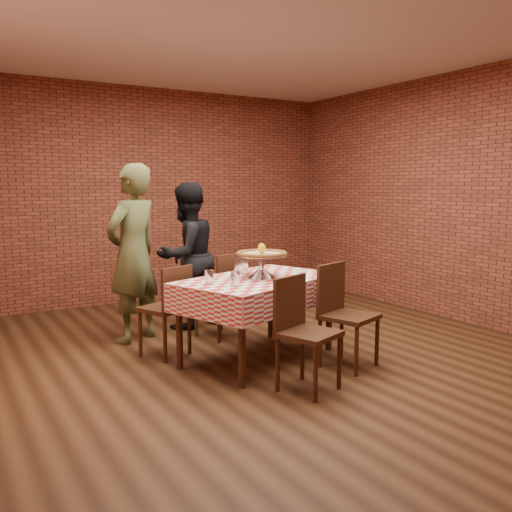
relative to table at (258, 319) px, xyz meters
name	(u,v)px	position (x,y,z in m)	size (l,w,h in m)	color
ground	(260,358)	(0.03, 0.01, -0.38)	(6.00, 6.00, 0.00)	black
back_wall	(146,196)	(0.03, 3.01, 1.08)	(5.50, 5.50, 0.00)	brown
table	(258,319)	(0.00, 0.00, 0.00)	(1.46, 0.87, 0.75)	#3D2110
tablecloth	(258,291)	(0.00, 0.00, 0.26)	(1.49, 0.91, 0.25)	#BB3229
pizza_stand	(262,266)	(0.03, 0.00, 0.49)	(0.47, 0.47, 0.21)	silver
pizza	(262,254)	(0.03, 0.00, 0.60)	(0.46, 0.46, 0.03)	beige
lemon	(262,248)	(0.03, 0.00, 0.65)	(0.07, 0.07, 0.09)	gold
water_glass_left	(235,279)	(-0.38, -0.25, 0.44)	(0.08, 0.08, 0.12)	white
water_glass_right	(209,277)	(-0.53, -0.07, 0.44)	(0.08, 0.08, 0.12)	white
side_plate	(299,271)	(0.52, 0.09, 0.39)	(0.16, 0.16, 0.01)	white
sweetener_packet_a	(310,273)	(0.57, -0.01, 0.39)	(0.05, 0.04, 0.01)	white
sweetener_packet_b	(311,270)	(0.67, 0.11, 0.39)	(0.05, 0.04, 0.01)	white
condiment_caddy	(241,266)	(-0.02, 0.29, 0.46)	(0.11, 0.09, 0.15)	silver
chair_near_left	(309,335)	(-0.06, -0.86, 0.07)	(0.41, 0.41, 0.89)	#3D2110
chair_near_right	(349,316)	(0.57, -0.59, 0.08)	(0.42, 0.42, 0.90)	#3D2110
chair_far_left	(164,311)	(-0.70, 0.54, 0.05)	(0.38, 0.38, 0.86)	#3D2110
chair_far_right	(220,295)	(0.05, 0.86, 0.07)	(0.42, 0.42, 0.90)	#3D2110
diner_olive	(133,253)	(-0.78, 1.17, 0.53)	(0.66, 0.43, 1.81)	#49502A
diner_black	(187,256)	(-0.09, 1.41, 0.44)	(0.79, 0.61, 1.62)	black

